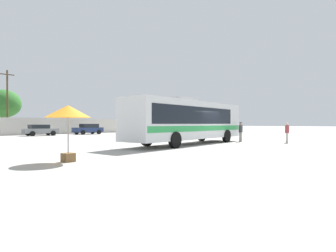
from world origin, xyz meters
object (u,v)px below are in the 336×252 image
Objects in this scene: coach_bus_silver_green at (188,120)px; parked_car_rightmost_dark_blue at (88,129)px; utility_pole_near at (7,101)px; roadside_tree_midleft at (3,104)px; parked_car_third_grey at (40,130)px; passenger_waiting_on_apron at (287,131)px; attendant_by_bus_door at (241,131)px; vendor_umbrella_near_gate_orange at (68,113)px.

parked_car_rightmost_dark_blue is (5.51, 22.81, -1.03)m from coach_bus_silver_green.
utility_pole_near is at bearing 140.58° from parked_car_rightmost_dark_blue.
coach_bus_silver_green is 1.85× the size of roadside_tree_midleft.
utility_pole_near reaches higher than coach_bus_silver_green.
parked_car_rightmost_dark_blue is 13.74m from roadside_tree_midleft.
passenger_waiting_on_apron is at bearing -74.23° from parked_car_third_grey.
coach_bus_silver_green is at bearing 142.97° from passenger_waiting_on_apron.
attendant_by_bus_door is (5.43, -1.54, -0.89)m from coach_bus_silver_green.
attendant_by_bus_door is at bearing -90.19° from parked_car_rightmost_dark_blue.
parked_car_third_grey is at bearing 69.38° from vendor_umbrella_near_gate_orange.
roadside_tree_midleft is (-2.42, 33.38, 2.73)m from coach_bus_silver_green.
roadside_tree_midleft reaches higher than passenger_waiting_on_apron.
utility_pole_near reaches higher than passenger_waiting_on_apron.
utility_pole_near reaches higher than parked_car_third_grey.
vendor_umbrella_near_gate_orange is at bearing -177.31° from attendant_by_bus_door.
roadside_tree_midleft reaches higher than attendant_by_bus_door.
parked_car_rightmost_dark_blue is at bearing -39.42° from utility_pole_near.
roadside_tree_midleft is at bearing 94.15° from coach_bus_silver_green.
passenger_waiting_on_apron is at bearing -37.03° from coach_bus_silver_green.
coach_bus_silver_green is at bearing -84.26° from utility_pole_near.
parked_car_third_grey is at bearing 105.77° from passenger_waiting_on_apron.
passenger_waiting_on_apron is at bearing -70.68° from attendant_by_bus_door.
coach_bus_silver_green is 23.49m from parked_car_rightmost_dark_blue.
utility_pole_near is at bearing 95.74° from coach_bus_silver_green.
vendor_umbrella_near_gate_orange is (-16.28, -0.77, 1.03)m from attendant_by_bus_door.
utility_pole_near is (-9.65, 34.83, 3.79)m from passenger_waiting_on_apron.
passenger_waiting_on_apron is 29.22m from parked_car_third_grey.
coach_bus_silver_green reaches higher than parked_car_rightmost_dark_blue.
utility_pole_near is at bearing 76.26° from vendor_umbrella_near_gate_orange.
coach_bus_silver_green reaches higher than passenger_waiting_on_apron.
coach_bus_silver_green is 7.43× the size of attendant_by_bus_door.
roadside_tree_midleft is at bearing 76.71° from vendor_umbrella_near_gate_orange.
parked_car_third_grey is (-7.94, 28.12, -0.16)m from passenger_waiting_on_apron.
attendant_by_bus_door is 1.03× the size of passenger_waiting_on_apron.
coach_bus_silver_green is 2.96× the size of parked_car_third_grey.
attendant_by_bus_door is 0.18× the size of utility_pole_near.
vendor_umbrella_near_gate_orange is 30.00m from parked_car_rightmost_dark_blue.
roadside_tree_midleft is (8.43, 35.68, 2.59)m from vendor_umbrella_near_gate_orange.
utility_pole_near reaches higher than attendant_by_bus_door.
parked_car_third_grey is (9.56, 25.40, -1.22)m from vendor_umbrella_near_gate_orange.
parked_car_rightmost_dark_blue is at bearing 76.41° from coach_bus_silver_green.
coach_bus_silver_green is 1.37× the size of utility_pole_near.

